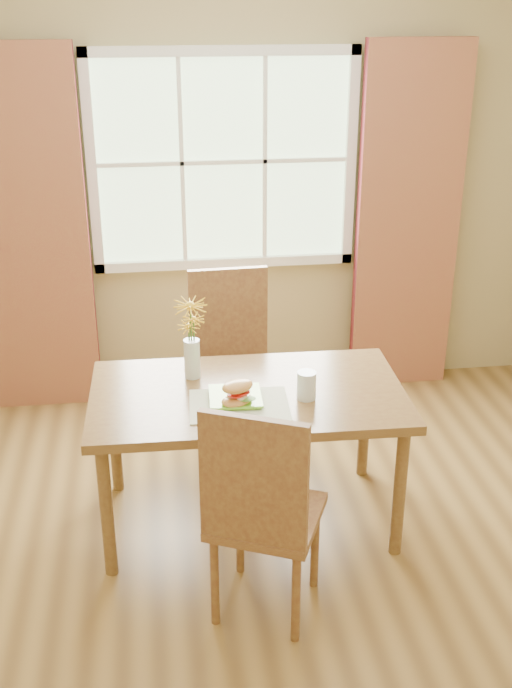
{
  "coord_description": "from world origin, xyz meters",
  "views": [
    {
      "loc": [
        -0.46,
        -2.97,
        2.46
      ],
      "look_at": [
        -0.01,
        0.31,
        0.98
      ],
      "focal_mm": 42.0,
      "sensor_mm": 36.0,
      "label": 1
    }
  ],
  "objects_px": {
    "chair_near": "(261,507)",
    "water_glass": "(306,386)",
    "flower_vase": "(191,331)",
    "chair_far": "(231,356)",
    "croissant_sandwich": "(237,393)",
    "dining_table": "(248,405)"
  },
  "relations": [
    {
      "from": "croissant_sandwich",
      "to": "water_glass",
      "type": "xyz_separation_m",
      "value": [
        0.32,
        0.05,
        -0.01
      ]
    },
    {
      "from": "flower_vase",
      "to": "croissant_sandwich",
      "type": "bearing_deg",
      "value": -62.04
    },
    {
      "from": "croissant_sandwich",
      "to": "water_glass",
      "type": "height_order",
      "value": "same"
    },
    {
      "from": "chair_near",
      "to": "flower_vase",
      "type": "bearing_deg",
      "value": 127.55
    },
    {
      "from": "chair_far",
      "to": "water_glass",
      "type": "relative_size",
      "value": 7.91
    },
    {
      "from": "dining_table",
      "to": "chair_near",
      "type": "bearing_deg",
      "value": -91.66
    },
    {
      "from": "chair_near",
      "to": "water_glass",
      "type": "height_order",
      "value": "chair_near"
    },
    {
      "from": "croissant_sandwich",
      "to": "water_glass",
      "type": "bearing_deg",
      "value": -18.83
    },
    {
      "from": "chair_near",
      "to": "flower_vase",
      "type": "height_order",
      "value": "flower_vase"
    },
    {
      "from": "chair_far",
      "to": "croissant_sandwich",
      "type": "bearing_deg",
      "value": -96.47
    },
    {
      "from": "chair_near",
      "to": "flower_vase",
      "type": "relative_size",
      "value": 2.55
    },
    {
      "from": "chair_near",
      "to": "water_glass",
      "type": "bearing_deg",
      "value": 88.0
    },
    {
      "from": "water_glass",
      "to": "flower_vase",
      "type": "relative_size",
      "value": 0.33
    },
    {
      "from": "water_glass",
      "to": "flower_vase",
      "type": "xyz_separation_m",
      "value": [
        -0.51,
        0.29,
        0.18
      ]
    },
    {
      "from": "croissant_sandwich",
      "to": "flower_vase",
      "type": "xyz_separation_m",
      "value": [
        -0.18,
        0.34,
        0.17
      ]
    },
    {
      "from": "chair_near",
      "to": "water_glass",
      "type": "relative_size",
      "value": 7.66
    },
    {
      "from": "croissant_sandwich",
      "to": "flower_vase",
      "type": "distance_m",
      "value": 0.42
    },
    {
      "from": "croissant_sandwich",
      "to": "chair_near",
      "type": "bearing_deg",
      "value": -114.09
    },
    {
      "from": "chair_near",
      "to": "chair_far",
      "type": "height_order",
      "value": "chair_far"
    },
    {
      "from": "chair_far",
      "to": "flower_vase",
      "type": "bearing_deg",
      "value": -117.39
    },
    {
      "from": "chair_far",
      "to": "flower_vase",
      "type": "height_order",
      "value": "flower_vase"
    },
    {
      "from": "chair_far",
      "to": "water_glass",
      "type": "bearing_deg",
      "value": -74.51
    }
  ]
}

